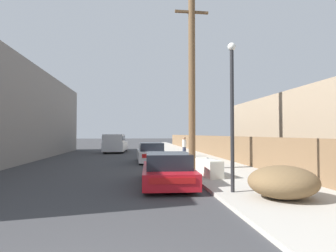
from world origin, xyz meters
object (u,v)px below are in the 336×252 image
parked_sports_car_red (168,170)px  car_parked_mid (151,153)px  brush_pile (283,182)px  street_lamp (232,105)px  pickup_truck (115,143)px  discarded_fridge (209,168)px  pedestrian (184,146)px  utility_pole (192,80)px

parked_sports_car_red → car_parked_mid: 8.18m
parked_sports_car_red → brush_pile: 4.18m
street_lamp → brush_pile: bearing=-39.8°
parked_sports_car_red → brush_pile: bearing=-41.7°
car_parked_mid → pickup_truck: size_ratio=0.75×
discarded_fridge → pickup_truck: pickup_truck is taller
discarded_fridge → parked_sports_car_red: 2.27m
discarded_fridge → street_lamp: 3.94m
discarded_fridge → brush_pile: 4.19m
pedestrian → pickup_truck: bearing=131.0°
car_parked_mid → utility_pole: utility_pole is taller
pickup_truck → street_lamp: (5.20, -20.04, 1.94)m
utility_pole → pickup_truck: bearing=109.2°
discarded_fridge → brush_pile: brush_pile is taller
brush_pile → utility_pole: bearing=101.2°
brush_pile → parked_sports_car_red: bearing=135.6°
pickup_truck → utility_pole: 15.93m
pickup_truck → pedestrian: 9.26m
brush_pile → pickup_truck: bearing=106.8°
utility_pole → pedestrian: 8.60m
utility_pole → brush_pile: (1.27, -6.40, -4.24)m
discarded_fridge → pedestrian: pedestrian is taller
discarded_fridge → brush_pile: bearing=-82.0°
parked_sports_car_red → brush_pile: (2.99, -2.92, 0.02)m
car_parked_mid → street_lamp: bearing=-79.9°
pickup_truck → street_lamp: street_lamp is taller
parked_sports_car_red → pedestrian: (2.73, 11.08, 0.37)m
brush_pile → pedestrian: size_ratio=1.24×
discarded_fridge → pickup_truck: (-5.31, 16.93, 0.47)m
discarded_fridge → pickup_truck: size_ratio=0.33×
utility_pole → car_parked_mid: bearing=111.9°
car_parked_mid → pickup_truck: pickup_truck is taller
parked_sports_car_red → pedestrian: size_ratio=2.68×
car_parked_mid → brush_pile: 11.54m
car_parked_mid → pickup_truck: 10.40m
car_parked_mid → brush_pile: bearing=-75.2°
pickup_truck → utility_pole: size_ratio=0.60×
brush_pile → car_parked_mid: bearing=105.9°
parked_sports_car_red → pickup_truck: 18.38m
discarded_fridge → brush_pile: (1.03, -4.06, 0.10)m
parked_sports_car_red → utility_pole: bearing=66.4°
utility_pole → brush_pile: 7.78m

